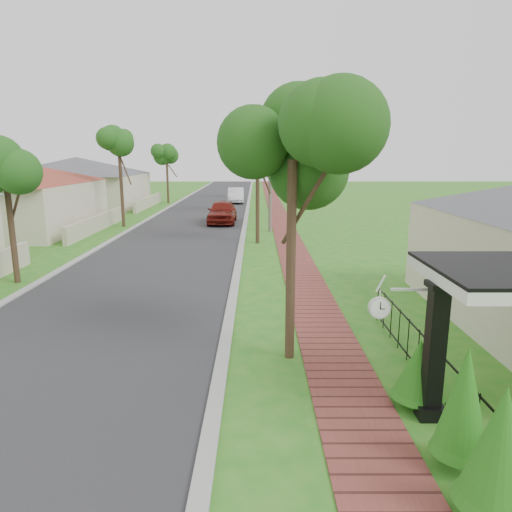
% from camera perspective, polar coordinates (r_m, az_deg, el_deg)
% --- Properties ---
extents(ground, '(160.00, 160.00, 0.00)m').
position_cam_1_polar(ground, '(9.71, -8.75, -16.06)').
color(ground, '#26761C').
rests_on(ground, ground).
extents(road, '(7.00, 120.00, 0.02)m').
position_cam_1_polar(road, '(29.15, -8.73, 3.07)').
color(road, '#28282B').
rests_on(road, ground).
extents(kerb_right, '(0.30, 120.00, 0.10)m').
position_cam_1_polar(kerb_right, '(28.82, -1.53, 3.11)').
color(kerb_right, '#9E9E99').
rests_on(kerb_right, ground).
extents(kerb_left, '(0.30, 120.00, 0.10)m').
position_cam_1_polar(kerb_left, '(29.92, -15.67, 3.00)').
color(kerb_left, '#9E9E99').
rests_on(kerb_left, ground).
extents(sidewalk, '(1.50, 120.00, 0.03)m').
position_cam_1_polar(sidewalk, '(28.87, 3.64, 3.10)').
color(sidewalk, brown).
rests_on(sidewalk, ground).
extents(porch_post, '(0.48, 0.48, 2.52)m').
position_cam_1_polar(porch_post, '(8.78, 21.35, -11.85)').
color(porch_post, black).
rests_on(porch_post, ground).
extents(picket_fence, '(0.03, 8.02, 1.00)m').
position_cam_1_polar(picket_fence, '(9.99, 20.91, -12.52)').
color(picket_fence, black).
rests_on(picket_fence, ground).
extents(street_trees, '(10.70, 37.65, 5.89)m').
position_cam_1_polar(street_trees, '(35.55, -7.09, 12.10)').
color(street_trees, '#382619').
rests_on(street_trees, ground).
extents(hedge_row, '(0.89, 3.68, 2.06)m').
position_cam_1_polar(hedge_row, '(7.80, 24.01, -17.41)').
color(hedge_row, '#195B12').
rests_on(hedge_row, ground).
extents(far_house_grey, '(15.56, 15.56, 4.60)m').
position_cam_1_polar(far_house_grey, '(45.55, -21.34, 8.62)').
color(far_house_grey, beige).
rests_on(far_house_grey, ground).
extents(parked_car_red, '(1.93, 4.74, 1.61)m').
position_cam_1_polar(parked_car_red, '(32.36, -4.24, 5.53)').
color(parked_car_red, maroon).
rests_on(parked_car_red, ground).
extents(parked_car_white, '(1.78, 4.61, 1.50)m').
position_cam_1_polar(parked_car_white, '(46.98, -2.53, 7.57)').
color(parked_car_white, white).
rests_on(parked_car_white, ground).
extents(near_tree, '(2.26, 2.26, 5.79)m').
position_cam_1_polar(near_tree, '(9.97, 4.60, 12.43)').
color(near_tree, '#382619').
rests_on(near_tree, ground).
extents(utility_pole, '(1.20, 0.24, 7.15)m').
position_cam_1_polar(utility_pole, '(28.47, 1.80, 10.35)').
color(utility_pole, '#706157').
rests_on(utility_pole, ground).
extents(station_clock, '(1.05, 0.13, 0.57)m').
position_cam_1_polar(station_clock, '(8.58, 15.45, -6.07)').
color(station_clock, white).
rests_on(station_clock, ground).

